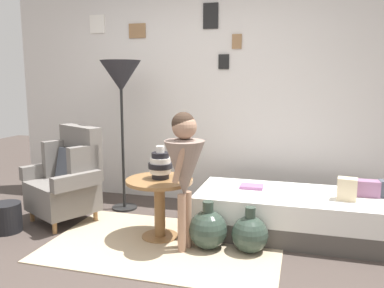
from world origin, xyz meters
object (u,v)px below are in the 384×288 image
object	(u,v)px
vase_striped	(160,165)
floor_lamp	(121,81)
armchair	(68,179)
demijohn_far	(250,234)
daybed	(299,215)
magazine_basket	(6,217)
side_table	(160,195)
demijohn_near	(208,229)
person_child	(184,163)
book_on_daybed	(252,187)

from	to	relation	value
vase_striped	floor_lamp	size ratio (longest dim) A/B	0.18
armchair	demijohn_far	size ratio (longest dim) A/B	2.45
daybed	magazine_basket	size ratio (longest dim) A/B	6.80
demijohn_far	magazine_basket	distance (m)	2.31
magazine_basket	armchair	bearing A→B (deg)	49.01
side_table	magazine_basket	bearing A→B (deg)	-169.70
armchair	magazine_basket	xyz separation A→B (m)	(-0.39, -0.45, -0.30)
side_table	magazine_basket	xyz separation A→B (m)	(-1.47, -0.27, -0.26)
side_table	floor_lamp	bearing A→B (deg)	135.34
vase_striped	demijohn_near	size ratio (longest dim) A/B	0.71
daybed	vase_striped	size ratio (longest dim) A/B	6.37
armchair	daybed	xyz separation A→B (m)	(2.30, 0.22, -0.24)
floor_lamp	person_child	xyz separation A→B (m)	(0.98, -0.87, -0.67)
person_child	daybed	bearing A→B (deg)	32.90
armchair	side_table	xyz separation A→B (m)	(1.07, -0.19, -0.04)
person_child	demijohn_near	size ratio (longest dim) A/B	2.83
armchair	floor_lamp	bearing A→B (deg)	51.04
vase_striped	person_child	xyz separation A→B (m)	(0.30, -0.23, 0.08)
book_on_daybed	magazine_basket	size ratio (longest dim) A/B	0.79
side_table	book_on_daybed	bearing A→B (deg)	32.03
armchair	daybed	size ratio (longest dim) A/B	0.51
side_table	book_on_daybed	size ratio (longest dim) A/B	2.76
floor_lamp	magazine_basket	world-z (taller)	floor_lamp
armchair	demijohn_far	xyz separation A→B (m)	(1.91, -0.27, -0.28)
book_on_daybed	armchair	bearing A→B (deg)	-170.87
book_on_daybed	demijohn_far	world-z (taller)	book_on_daybed
vase_striped	demijohn_far	distance (m)	0.99
daybed	floor_lamp	distance (m)	2.29
side_table	vase_striped	size ratio (longest dim) A/B	2.03
side_table	book_on_daybed	world-z (taller)	side_table
floor_lamp	person_child	world-z (taller)	floor_lamp
side_table	demijohn_near	distance (m)	0.54
book_on_daybed	demijohn_near	world-z (taller)	book_on_daybed
demijohn_far	person_child	bearing A→B (deg)	-168.49
side_table	demijohn_far	size ratio (longest dim) A/B	1.53
vase_striped	demijohn_near	xyz separation A→B (m)	(0.48, -0.14, -0.51)
person_child	armchair	bearing A→B (deg)	164.33
book_on_daybed	demijohn_near	xyz separation A→B (m)	(-0.29, -0.59, -0.24)
armchair	magazine_basket	world-z (taller)	armchair
book_on_daybed	side_table	bearing A→B (deg)	-147.97
armchair	vase_striped	bearing A→B (deg)	-8.27
armchair	side_table	distance (m)	1.09
armchair	magazine_basket	bearing A→B (deg)	-130.99
armchair	demijohn_near	bearing A→B (deg)	-10.80
person_child	demijohn_far	bearing A→B (deg)	11.51
armchair	daybed	distance (m)	2.33
demijohn_near	magazine_basket	size ratio (longest dim) A/B	1.50
daybed	magazine_basket	world-z (taller)	daybed
armchair	book_on_daybed	bearing A→B (deg)	9.13
demijohn_near	daybed	bearing A→B (deg)	34.50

